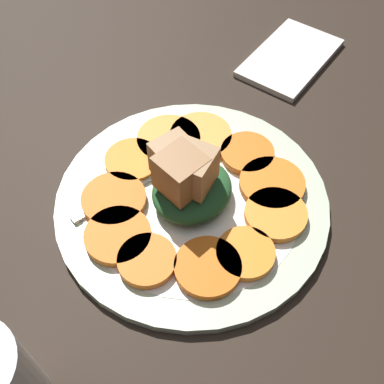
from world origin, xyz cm
name	(u,v)px	position (x,y,z in cm)	size (l,w,h in cm)	color
table_slab	(192,209)	(0.00, 0.00, 1.00)	(120.00, 120.00, 2.00)	black
plate	(192,201)	(0.00, 0.00, 2.52)	(28.49, 28.49, 1.05)	beige
carrot_slice_0	(276,214)	(-2.99, 8.21, 3.53)	(6.33, 6.33, 0.86)	orange
carrot_slice_1	(272,184)	(-6.17, 5.94, 3.53)	(6.94, 6.94, 0.86)	orange
carrot_slice_2	(247,153)	(-8.27, 1.57, 3.53)	(5.94, 5.94, 0.86)	orange
carrot_slice_3	(201,136)	(-7.37, -4.09, 3.53)	(7.06, 7.06, 0.86)	#F99539
carrot_slice_4	(169,140)	(-4.81, -6.73, 3.53)	(7.20, 7.20, 0.86)	orange
carrot_slice_5	(130,163)	(0.43, -8.04, 3.53)	(6.06, 6.06, 0.86)	orange
carrot_slice_6	(114,199)	(5.12, -6.22, 3.53)	(6.71, 6.71, 0.86)	orange
carrot_slice_7	(118,236)	(8.18, -3.00, 3.53)	(6.58, 6.58, 0.86)	orange
carrot_slice_8	(147,260)	(8.64, 1.03, 3.53)	(5.64, 5.64, 0.86)	orange
carrot_slice_9	(208,267)	(5.89, 6.06, 3.53)	(6.35, 6.35, 0.86)	orange
carrot_slice_10	(245,253)	(2.58, 8.12, 3.53)	(5.66, 5.66, 0.86)	orange
center_pile	(187,179)	(0.26, -0.39, 6.18)	(8.74, 8.41, 6.84)	#235128
fork	(153,174)	(0.02, -5.19, 3.30)	(18.34, 7.14, 0.40)	silver
napkin	(290,58)	(-27.21, -3.26, 2.40)	(14.76, 8.85, 0.80)	silver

